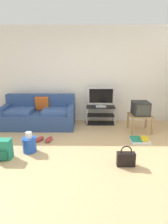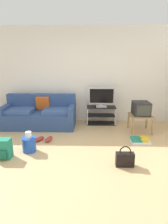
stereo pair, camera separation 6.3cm
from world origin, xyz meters
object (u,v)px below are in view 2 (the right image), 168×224
Objects in this scene: backpack at (2,149)px; floor_tray at (140,140)px; flat_tv at (101,98)px; side_table at (140,117)px; tv_stand at (101,115)px; sneakers_pair at (44,139)px; crt_tv at (141,108)px; cleaning_bucket at (29,143)px; couch at (40,115)px; handbag at (125,159)px.

floor_tray is (2.75, 0.78, -0.14)m from backpack.
flat_tv is 1.19m from side_table.
tv_stand is at bearing 147.38° from side_table.
sneakers_pair is (-1.36, -1.26, -0.21)m from tv_stand.
backpack is (-2.91, -1.44, -0.19)m from side_table.
tv_stand is 2.16× the size of backpack.
floor_tray reaches higher than sneakers_pair.
flat_tv reaches higher than crt_tv.
cleaning_bucket is at bearing -154.77° from crt_tv.
side_table is 2.75m from cleaning_bucket.
couch is at bearing 108.58° from sneakers_pair.
side_table reaches higher than backpack.
crt_tv is at bearing 67.66° from handbag.
sneakers_pair is (-2.32, -0.67, -0.56)m from crt_tv.
tv_stand is at bearing 8.22° from couch.
couch is 4.69× the size of cleaning_bucket.
side_table is (0.96, -0.59, -0.39)m from flat_tv.
handbag is at bearing -112.54° from side_table.
backpack is 2.86m from floor_tray.
crt_tv reaches higher than handbag.
tv_stand reaches higher than cleaning_bucket.
flat_tv is 1.98m from sneakers_pair.
couch is at bearing 103.33° from backpack.
handbag is at bearing -83.19° from flat_tv.
couch is 4.34× the size of sneakers_pair.
tv_stand is 1.49× the size of side_table.
crt_tv reaches higher than backpack.
tv_stand is 1.91× the size of floor_tray.
crt_tv reaches higher than tv_stand.
couch is 2.38× the size of tv_stand.
cleaning_bucket is 0.55m from sneakers_pair.
couch is 1.11m from sneakers_pair.
crt_tv is at bearing 47.70° from backpack.
couch is at bearing 157.84° from floor_tray.
flat_tv reaches higher than side_table.
cleaning_bucket reaches higher than handbag.
tv_stand is 2.34m from cleaning_bucket.
crt_tv is 2.48m from sneakers_pair.
side_table reaches higher than floor_tray.
floor_tray is at bearing 62.08° from handbag.
cleaning_bucket is at bearing -155.08° from side_table.
tv_stand is at bearing 42.87° from sneakers_pair.
tv_stand reaches higher than floor_tray.
tv_stand reaches higher than sneakers_pair.
flat_tv is at bearing -90.00° from tv_stand.
side_table is at bearing -32.62° from tv_stand.
crt_tv reaches higher than sneakers_pair.
side_table is 1.28× the size of floor_tray.
side_table is 3.25m from backpack.
crt_tv is (0.96, -0.57, -0.16)m from flat_tv.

